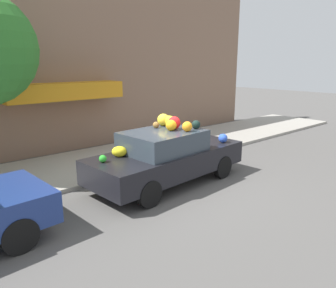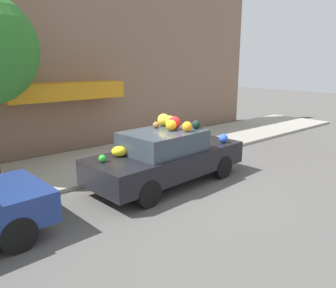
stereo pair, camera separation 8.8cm
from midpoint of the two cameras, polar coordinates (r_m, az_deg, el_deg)
ground_plane at (r=8.75m, az=0.28°, el=-6.77°), size 60.00×60.00×0.00m
sidewalk_curb at (r=10.82m, az=-9.10°, el=-2.55°), size 24.00×3.20×0.11m
building_facade at (r=12.31m, az=-15.40°, el=13.61°), size 18.00×1.20×6.35m
fire_hydrant at (r=10.59m, az=-0.71°, el=-0.47°), size 0.20×0.20×0.70m
art_car at (r=8.50m, az=0.15°, el=-2.01°), size 4.45×1.97×1.76m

